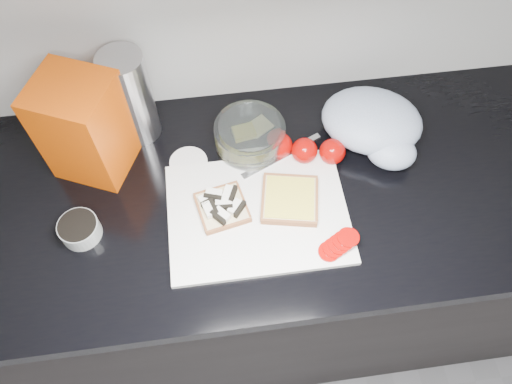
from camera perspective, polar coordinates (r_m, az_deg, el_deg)
The scene contains 14 objects.
base_cabinet at distance 1.58m, azimuth -1.08°, elevation -8.66°, with size 3.50×0.60×0.86m, color black.
countertop at distance 1.17m, azimuth -1.43°, elevation -0.26°, with size 3.50×0.64×0.04m, color black.
cutting_board at distance 1.12m, azimuth 0.21°, elevation -2.47°, with size 0.40×0.30×0.01m, color white.
bread_left at distance 1.11m, azimuth -3.95°, elevation -1.66°, with size 0.13×0.13×0.03m.
bread_right at distance 1.12m, azimuth 3.87°, elevation -0.86°, with size 0.15×0.15×0.02m.
tomato_slices at distance 1.08m, azimuth 9.43°, elevation -5.94°, with size 0.10×0.08×0.02m.
knife at distance 1.20m, azimuth 4.05°, elevation 4.73°, with size 0.21×0.11×0.01m.
seed_tub at distance 1.15m, azimuth -19.53°, elevation -3.99°, with size 0.09×0.09×0.04m.
tub_lid at distance 1.21m, azimuth -7.72°, elevation 3.37°, with size 0.09×0.09×0.01m, color white.
glass_bowl at distance 1.20m, azimuth -0.72°, elevation 6.36°, with size 0.17×0.17×0.07m.
bread_bag at distance 1.16m, azimuth -18.99°, elevation 7.02°, with size 0.16×0.15×0.25m, color #D84803.
steel_canister at distance 1.20m, azimuth -14.14°, elevation 10.42°, with size 0.10×0.10×0.24m, color #B3B4B8.
grocery_bag at distance 1.24m, azimuth 13.38°, elevation 7.48°, with size 0.30×0.29×0.11m.
whole_tomatoes at distance 1.19m, azimuth 5.66°, elevation 4.89°, with size 0.18×0.10×0.06m.
Camera 1 is at (-0.05, 0.60, 1.89)m, focal length 35.00 mm.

